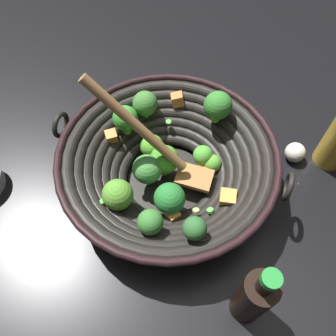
# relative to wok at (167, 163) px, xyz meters

# --- Properties ---
(ground_plane) EXTENTS (4.00, 4.00, 0.00)m
(ground_plane) POSITION_rel_wok_xyz_m (0.00, -0.00, -0.07)
(ground_plane) COLOR black
(wok) EXTENTS (0.45, 0.42, 0.26)m
(wok) POSITION_rel_wok_xyz_m (0.00, 0.00, 0.00)
(wok) COLOR black
(wok) RESTS_ON ground
(soy_sauce_bottle) EXTENTS (0.05, 0.05, 0.19)m
(soy_sauce_bottle) POSITION_rel_wok_xyz_m (0.25, -0.13, 0.01)
(soy_sauce_bottle) COLOR black
(soy_sauce_bottle) RESTS_ON ground
(garlic_bulb) EXTENTS (0.04, 0.04, 0.04)m
(garlic_bulb) POSITION_rel_wok_xyz_m (0.20, 0.20, -0.05)
(garlic_bulb) COLOR silver
(garlic_bulb) RESTS_ON ground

